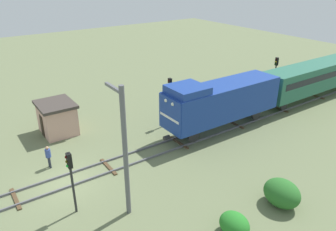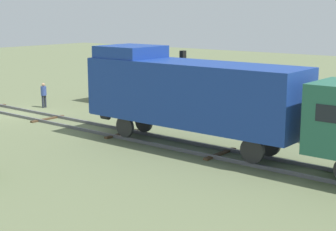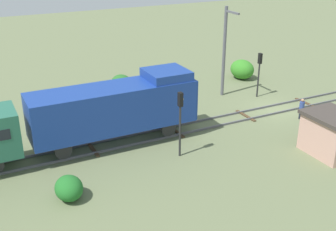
# 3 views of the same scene
# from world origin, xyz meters

# --- Properties ---
(ground_plane) EXTENTS (112.88, 112.88, 0.00)m
(ground_plane) POSITION_xyz_m (0.00, 0.00, 0.00)
(ground_plane) COLOR #66704C
(railway_track) EXTENTS (2.40, 75.26, 0.16)m
(railway_track) POSITION_xyz_m (0.00, 0.00, 0.07)
(railway_track) COLOR #595960
(railway_track) RESTS_ON ground
(locomotive) EXTENTS (2.90, 11.60, 4.60)m
(locomotive) POSITION_xyz_m (0.00, 13.82, 2.77)
(locomotive) COLOR navy
(locomotive) RESTS_ON railway_track
(passenger_car_leading) EXTENTS (2.84, 14.00, 3.66)m
(passenger_car_leading) POSITION_xyz_m (0.00, 27.15, 2.52)
(passenger_car_leading) COLOR #26604C
(passenger_car_leading) RESTS_ON railway_track
(traffic_signal_near) EXTENTS (0.32, 0.34, 3.94)m
(traffic_signal_near) POSITION_xyz_m (3.20, -0.44, 2.75)
(traffic_signal_near) COLOR #262628
(traffic_signal_near) RESTS_ON ground
(traffic_signal_mid) EXTENTS (0.32, 0.34, 4.35)m
(traffic_signal_mid) POSITION_xyz_m (-3.40, 10.88, 3.02)
(traffic_signal_mid) COLOR #262628
(traffic_signal_mid) RESTS_ON ground
(traffic_signal_far) EXTENTS (0.32, 0.34, 4.02)m
(traffic_signal_far) POSITION_xyz_m (-3.60, 25.53, 2.80)
(traffic_signal_far) COLOR #262628
(traffic_signal_far) RESTS_ON ground
(worker_near_track) EXTENTS (0.38, 0.38, 1.70)m
(worker_near_track) POSITION_xyz_m (-2.40, -0.29, 1.00)
(worker_near_track) COLOR #262B38
(worker_near_track) RESTS_ON ground
(catenary_mast) EXTENTS (1.94, 0.28, 7.83)m
(catenary_mast) POSITION_xyz_m (4.94, 2.08, 4.16)
(catenary_mast) COLOR #595960
(catenary_mast) RESTS_ON ground
(relay_hut) EXTENTS (3.50, 2.90, 2.74)m
(relay_hut) POSITION_xyz_m (-7.50, 2.00, 1.39)
(relay_hut) COLOR #D19E8C
(relay_hut) RESTS_ON ground
(bush_near) EXTENTS (1.82, 1.49, 1.33)m
(bush_near) POSITION_xyz_m (-5.03, 18.52, 0.66)
(bush_near) COLOR #206826
(bush_near) RESTS_ON ground
(bush_mid) EXTENTS (2.29, 1.87, 1.66)m
(bush_mid) POSITION_xyz_m (9.61, 9.91, 0.83)
(bush_mid) COLOR #286526
(bush_mid) RESTS_ON ground
(bush_far) EXTENTS (1.76, 1.44, 1.28)m
(bush_far) POSITION_xyz_m (9.73, 5.87, 0.64)
(bush_far) COLOR #267826
(bush_far) RESTS_ON ground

